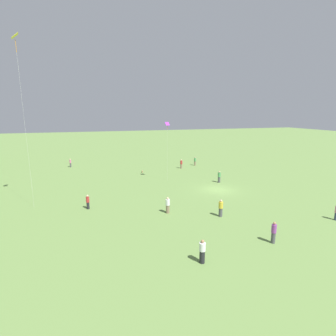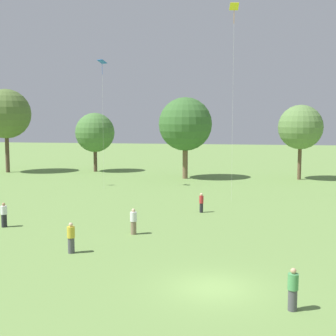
{
  "view_description": "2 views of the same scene",
  "coord_description": "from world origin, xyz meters",
  "px_view_note": "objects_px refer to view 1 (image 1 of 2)",
  "views": [
    {
      "loc": [
        -31.45,
        17.32,
        10.68
      ],
      "look_at": [
        -0.25,
        7.4,
        3.65
      ],
      "focal_mm": 28.0,
      "sensor_mm": 36.0,
      "label": 1
    },
    {
      "loc": [
        1.41,
        -21.24,
        7.94
      ],
      "look_at": [
        -3.42,
        7.62,
        4.79
      ],
      "focal_mm": 50.0,
      "sensor_mm": 36.0,
      "label": 2
    }
  ],
  "objects_px": {
    "kite_4": "(167,127)",
    "person_3": "(274,233)",
    "kite_1": "(16,49)",
    "person_8": "(88,202)",
    "person_7": "(195,161)",
    "person_4": "(168,205)",
    "picnic_bag_1": "(142,172)",
    "person_9": "(181,164)",
    "person_0": "(70,163)",
    "person_6": "(202,252)",
    "person_1": "(219,177)",
    "person_5": "(221,208)"
  },
  "relations": [
    {
      "from": "kite_4",
      "to": "person_3",
      "type": "bearing_deg",
      "value": -53.09
    },
    {
      "from": "kite_4",
      "to": "kite_1",
      "type": "bearing_deg",
      "value": -128.81
    },
    {
      "from": "person_3",
      "to": "person_8",
      "type": "distance_m",
      "value": 19.36
    },
    {
      "from": "person_7",
      "to": "kite_1",
      "type": "relative_size",
      "value": 0.1
    },
    {
      "from": "person_4",
      "to": "picnic_bag_1",
      "type": "distance_m",
      "value": 19.86
    },
    {
      "from": "person_4",
      "to": "person_8",
      "type": "bearing_deg",
      "value": -28.85
    },
    {
      "from": "person_8",
      "to": "kite_4",
      "type": "relative_size",
      "value": 0.18
    },
    {
      "from": "person_8",
      "to": "person_9",
      "type": "relative_size",
      "value": 0.94
    },
    {
      "from": "person_0",
      "to": "person_8",
      "type": "relative_size",
      "value": 1.03
    },
    {
      "from": "person_6",
      "to": "person_9",
      "type": "relative_size",
      "value": 1.03
    },
    {
      "from": "person_9",
      "to": "person_6",
      "type": "bearing_deg",
      "value": 36.83
    },
    {
      "from": "person_3",
      "to": "kite_4",
      "type": "height_order",
      "value": "kite_4"
    },
    {
      "from": "person_3",
      "to": "person_7",
      "type": "xyz_separation_m",
      "value": [
        31.7,
        -6.67,
        -0.05
      ]
    },
    {
      "from": "person_4",
      "to": "person_3",
      "type": "bearing_deg",
      "value": 121.98
    },
    {
      "from": "person_0",
      "to": "person_4",
      "type": "distance_m",
      "value": 30.64
    },
    {
      "from": "person_1",
      "to": "person_6",
      "type": "height_order",
      "value": "person_1"
    },
    {
      "from": "person_5",
      "to": "kite_4",
      "type": "height_order",
      "value": "kite_4"
    },
    {
      "from": "person_0",
      "to": "person_7",
      "type": "xyz_separation_m",
      "value": [
        -5.82,
        -24.06,
        0.03
      ]
    },
    {
      "from": "person_5",
      "to": "person_8",
      "type": "xyz_separation_m",
      "value": [
        6.44,
        13.12,
        -0.07
      ]
    },
    {
      "from": "person_9",
      "to": "kite_4",
      "type": "relative_size",
      "value": 0.19
    },
    {
      "from": "person_1",
      "to": "person_4",
      "type": "relative_size",
      "value": 1.01
    },
    {
      "from": "person_0",
      "to": "person_9",
      "type": "relative_size",
      "value": 0.97
    },
    {
      "from": "person_7",
      "to": "kite_4",
      "type": "relative_size",
      "value": 0.19
    },
    {
      "from": "person_0",
      "to": "person_4",
      "type": "relative_size",
      "value": 0.95
    },
    {
      "from": "person_0",
      "to": "person_7",
      "type": "relative_size",
      "value": 0.95
    },
    {
      "from": "person_1",
      "to": "picnic_bag_1",
      "type": "xyz_separation_m",
      "value": [
        10.28,
        9.87,
        -0.71
      ]
    },
    {
      "from": "person_4",
      "to": "person_7",
      "type": "height_order",
      "value": "person_7"
    },
    {
      "from": "person_1",
      "to": "person_9",
      "type": "bearing_deg",
      "value": -46.01
    },
    {
      "from": "person_1",
      "to": "person_3",
      "type": "distance_m",
      "value": 19.11
    },
    {
      "from": "person_4",
      "to": "person_5",
      "type": "distance_m",
      "value": 5.59
    },
    {
      "from": "person_4",
      "to": "picnic_bag_1",
      "type": "xyz_separation_m",
      "value": [
        19.79,
        -1.47,
        -0.7
      ]
    },
    {
      "from": "person_5",
      "to": "person_1",
      "type": "bearing_deg",
      "value": 162.79
    },
    {
      "from": "person_9",
      "to": "picnic_bag_1",
      "type": "relative_size",
      "value": 4.16
    },
    {
      "from": "person_5",
      "to": "person_6",
      "type": "relative_size",
      "value": 1.02
    },
    {
      "from": "person_3",
      "to": "person_9",
      "type": "height_order",
      "value": "person_3"
    },
    {
      "from": "kite_4",
      "to": "person_9",
      "type": "bearing_deg",
      "value": 87.22
    },
    {
      "from": "person_0",
      "to": "kite_1",
      "type": "xyz_separation_m",
      "value": [
        -22.39,
        3.0,
        16.02
      ]
    },
    {
      "from": "person_1",
      "to": "person_6",
      "type": "xyz_separation_m",
      "value": [
        -19.34,
        11.84,
        -0.01
      ]
    },
    {
      "from": "person_1",
      "to": "person_5",
      "type": "xyz_separation_m",
      "value": [
        -12.08,
        6.37,
        0.01
      ]
    },
    {
      "from": "person_5",
      "to": "kite_1",
      "type": "distance_m",
      "value": 26.33
    },
    {
      "from": "person_7",
      "to": "picnic_bag_1",
      "type": "distance_m",
      "value": 11.96
    },
    {
      "from": "person_5",
      "to": "picnic_bag_1",
      "type": "height_order",
      "value": "person_5"
    },
    {
      "from": "person_7",
      "to": "picnic_bag_1",
      "type": "height_order",
      "value": "person_7"
    },
    {
      "from": "person_9",
      "to": "kite_1",
      "type": "bearing_deg",
      "value": -3.15
    },
    {
      "from": "person_7",
      "to": "person_8",
      "type": "bearing_deg",
      "value": 43.82
    },
    {
      "from": "person_9",
      "to": "picnic_bag_1",
      "type": "xyz_separation_m",
      "value": [
        -1.16,
        7.91,
        -0.68
      ]
    },
    {
      "from": "kite_4",
      "to": "picnic_bag_1",
      "type": "xyz_separation_m",
      "value": [
        6.89,
        2.56,
        -8.26
      ]
    },
    {
      "from": "person_1",
      "to": "kite_4",
      "type": "xyz_separation_m",
      "value": [
        3.39,
        7.3,
        7.55
      ]
    },
    {
      "from": "person_7",
      "to": "kite_4",
      "type": "xyz_separation_m",
      "value": [
        -9.86,
        9.0,
        7.56
      ]
    },
    {
      "from": "person_0",
      "to": "person_3",
      "type": "height_order",
      "value": "person_3"
    }
  ]
}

